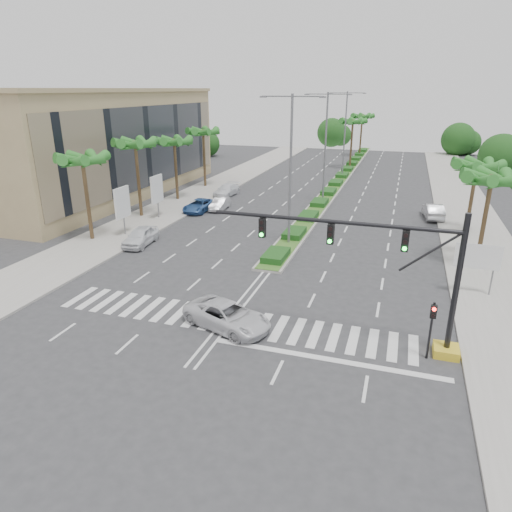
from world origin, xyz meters
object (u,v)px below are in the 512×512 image
Objects in this scene: car_parked_c at (199,206)px; car_crossing at (227,316)px; car_parked_d at (227,190)px; car_right at (433,211)px; car_parked_a at (140,236)px; car_parked_b at (220,204)px.

car_crossing is (12.05, -22.55, 0.06)m from car_parked_c.
car_parked_c is 0.98× the size of car_parked_d.
car_parked_c is at bearing 4.37° from car_right.
car_right is at bearing 13.03° from car_parked_c.
car_right reaches higher than car_parked_d.
car_parked_d is (0.00, 19.65, -0.06)m from car_parked_a.
car_parked_b is at bearing 43.20° from car_crossing.
car_parked_b is 0.77× the size of car_crossing.
car_parked_d reaches higher than car_parked_b.
car_parked_b is 22.03m from car_right.
car_parked_b is 0.84× the size of car_parked_c.
car_parked_d is 23.82m from car_right.
car_parked_c is at bearing 48.21° from car_crossing.
car_parked_d is (-1.83, 6.60, 0.05)m from car_parked_b.
car_right is (11.55, 27.34, 0.05)m from car_crossing.
car_parked_d is at bearing 91.57° from car_parked_c.
car_crossing reaches higher than car_parked_b.
car_parked_b is at bearing 39.06° from car_parked_c.
car_parked_a is 0.96× the size of car_right.
car_parked_a reaches higher than car_parked_c.
car_parked_a is at bearing -101.13° from car_parked_b.
car_parked_c is (0.00, 11.64, -0.10)m from car_parked_a.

